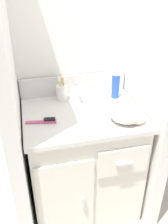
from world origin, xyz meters
TOP-DOWN VIEW (x-y plane):
  - ground_plane at (0.00, 0.00)m, footprint 6.00×6.00m
  - wall_back at (0.00, 0.34)m, footprint 0.92×0.08m
  - wall_left at (-0.42, 0.00)m, footprint 0.08×0.65m
  - wall_right at (0.42, 0.00)m, footprint 0.08×0.65m
  - vanity at (-0.00, -0.00)m, footprint 0.74×0.59m
  - backsplash at (0.00, 0.28)m, footprint 0.74×0.02m
  - sink_faucet at (0.00, 0.16)m, footprint 0.09×0.09m
  - toothbrush_cup at (-0.10, 0.21)m, footprint 0.07×0.09m
  - soap_dispenser at (0.09, 0.17)m, footprint 0.06×0.06m
  - shaving_cream_can at (0.26, 0.15)m, footprint 0.05×0.05m
  - hairbrush at (-0.24, -0.06)m, footprint 0.18×0.05m
  - hand_towel at (0.24, -0.15)m, footprint 0.21×0.20m

SIDE VIEW (x-z plane):
  - ground_plane at x=0.00m, z-range 0.00..0.00m
  - vanity at x=0.00m, z-range 0.02..0.83m
  - hairbrush at x=-0.24m, z-range 0.81..0.84m
  - hand_towel at x=0.24m, z-range 0.81..0.90m
  - sink_faucet at x=0.00m, z-range 0.79..0.93m
  - toothbrush_cup at x=-0.10m, z-range 0.78..0.96m
  - soap_dispenser at x=0.09m, z-range 0.80..0.94m
  - backsplash at x=0.00m, z-range 0.81..0.95m
  - shaving_cream_can at x=0.26m, z-range 0.81..1.00m
  - wall_back at x=0.00m, z-range 0.00..2.20m
  - wall_left at x=-0.42m, z-range 0.00..2.20m
  - wall_right at x=0.42m, z-range 0.00..2.20m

